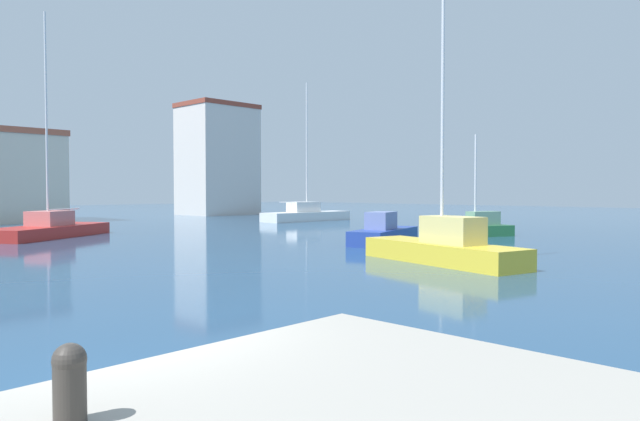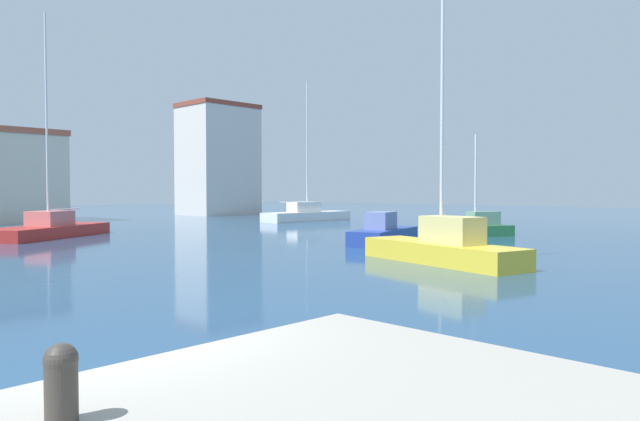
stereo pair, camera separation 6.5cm
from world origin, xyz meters
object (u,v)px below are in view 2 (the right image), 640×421
at_px(sailboat_red_distant_north, 49,228).
at_px(sailboat_green_far_left, 477,227).
at_px(mooring_bollard, 61,380).
at_px(sailboat_yellow_mid_harbor, 443,247).
at_px(sailboat_white_behind_lamppost, 307,214).
at_px(motorboat_blue_far_right, 383,233).

bearing_deg(sailboat_red_distant_north, sailboat_green_far_left, -44.77).
xyz_separation_m(mooring_bollard, sailboat_yellow_mid_harbor, (16.72, 7.54, -0.79)).
height_order(sailboat_red_distant_north, sailboat_white_behind_lamppost, sailboat_red_distant_north).
xyz_separation_m(sailboat_red_distant_north, sailboat_green_far_left, (17.51, -17.37, 0.02)).
relative_size(sailboat_red_distant_north, sailboat_green_far_left, 2.16).
xyz_separation_m(sailboat_green_far_left, motorboat_blue_far_right, (-7.23, 1.23, -0.03)).
distance_m(mooring_bollard, sailboat_green_far_left, 31.56).
distance_m(sailboat_yellow_mid_harbor, sailboat_green_far_left, 13.21).
bearing_deg(mooring_bollard, motorboat_blue_far_right, 33.11).
height_order(mooring_bollard, sailboat_green_far_left, sailboat_green_far_left).
relative_size(sailboat_yellow_mid_harbor, sailboat_white_behind_lamppost, 0.81).
height_order(mooring_bollard, sailboat_yellow_mid_harbor, sailboat_yellow_mid_harbor).
relative_size(mooring_bollard, sailboat_red_distant_north, 0.04).
bearing_deg(motorboat_blue_far_right, sailboat_yellow_mid_harbor, -126.69).
xyz_separation_m(mooring_bollard, sailboat_white_behind_lamppost, (34.14, 32.40, -0.80)).
bearing_deg(sailboat_red_distant_north, motorboat_blue_far_right, -57.50).
height_order(sailboat_green_far_left, motorboat_blue_far_right, sailboat_green_far_left).
height_order(sailboat_yellow_mid_harbor, sailboat_green_far_left, sailboat_yellow_mid_harbor).
bearing_deg(motorboat_blue_far_right, sailboat_green_far_left, -9.63).
bearing_deg(mooring_bollard, sailboat_white_behind_lamppost, 43.50).
bearing_deg(sailboat_green_far_left, sailboat_white_behind_lamppost, 74.74).
xyz_separation_m(mooring_bollard, motorboat_blue_far_right, (21.59, 14.08, -0.88)).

